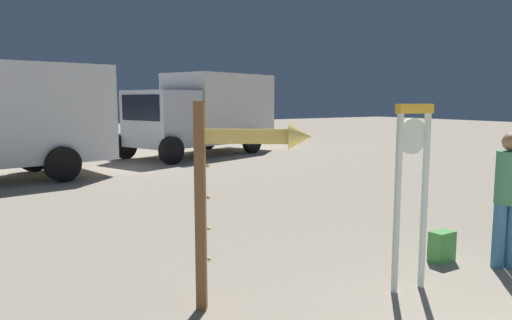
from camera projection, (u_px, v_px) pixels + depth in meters
name	position (u px, v px, depth m)	size (l,w,h in m)	color
standing_clock	(412.00, 178.00, 5.17)	(0.46, 0.15, 2.04)	silver
arrow_sign	(241.00, 173.00, 4.63)	(1.01, 0.79, 2.07)	brown
person_near_clock	(508.00, 193.00, 5.89)	(0.32, 0.32, 1.69)	teal
backpack	(441.00, 247.00, 6.22)	(0.32, 0.24, 0.40)	#4E9F4A
box_truck_near	(207.00, 111.00, 18.33)	(6.60, 4.42, 3.03)	silver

